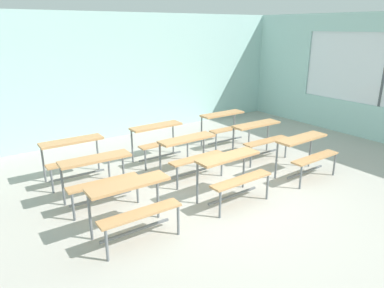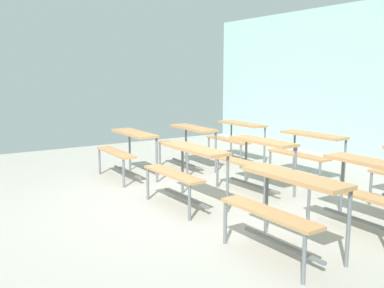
{
  "view_description": "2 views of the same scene",
  "coord_description": "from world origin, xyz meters",
  "px_view_note": "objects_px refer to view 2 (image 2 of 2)",
  "views": [
    {
      "loc": [
        -3.44,
        -3.72,
        2.67
      ],
      "look_at": [
        0.01,
        1.2,
        0.66
      ],
      "focal_mm": 32.98,
      "sensor_mm": 36.0,
      "label": 1
    },
    {
      "loc": [
        4.45,
        -2.71,
        1.67
      ],
      "look_at": [
        -0.91,
        0.77,
        0.6
      ],
      "focal_mm": 39.94,
      "sensor_mm": 36.0,
      "label": 2
    }
  ],
  "objects_px": {
    "desk_bench_r1c1": "(256,153)",
    "desk_bench_r2c0": "(237,132)",
    "desk_bench_r0c1": "(187,162)",
    "desk_bench_r1c0": "(188,137)",
    "desk_bench_r2c1": "(308,145)",
    "desk_bench_r0c2": "(286,195)",
    "desk_bench_r1c2": "(366,178)",
    "desk_bench_r0c0": "(128,143)"
  },
  "relations": [
    {
      "from": "desk_bench_r1c2",
      "to": "desk_bench_r2c1",
      "type": "relative_size",
      "value": 1.01
    },
    {
      "from": "desk_bench_r0c0",
      "to": "desk_bench_r2c0",
      "type": "relative_size",
      "value": 1.0
    },
    {
      "from": "desk_bench_r1c1",
      "to": "desk_bench_r2c0",
      "type": "relative_size",
      "value": 1.0
    },
    {
      "from": "desk_bench_r1c1",
      "to": "desk_bench_r2c0",
      "type": "bearing_deg",
      "value": 147.51
    },
    {
      "from": "desk_bench_r2c1",
      "to": "desk_bench_r1c1",
      "type": "bearing_deg",
      "value": -88.91
    },
    {
      "from": "desk_bench_r0c1",
      "to": "desk_bench_r1c1",
      "type": "distance_m",
      "value": 1.15
    },
    {
      "from": "desk_bench_r2c0",
      "to": "desk_bench_r2c1",
      "type": "xyz_separation_m",
      "value": [
        1.74,
        -0.0,
        0.0
      ]
    },
    {
      "from": "desk_bench_r0c2",
      "to": "desk_bench_r1c2",
      "type": "relative_size",
      "value": 1.0
    },
    {
      "from": "desk_bench_r0c0",
      "to": "desk_bench_r1c1",
      "type": "xyz_separation_m",
      "value": [
        1.73,
        1.17,
        0.0
      ]
    },
    {
      "from": "desk_bench_r0c1",
      "to": "desk_bench_r2c0",
      "type": "distance_m",
      "value": 2.85
    },
    {
      "from": "desk_bench_r2c0",
      "to": "desk_bench_r1c1",
      "type": "bearing_deg",
      "value": -30.57
    },
    {
      "from": "desk_bench_r1c0",
      "to": "desk_bench_r2c1",
      "type": "bearing_deg",
      "value": 35.04
    },
    {
      "from": "desk_bench_r2c0",
      "to": "desk_bench_r1c2",
      "type": "bearing_deg",
      "value": -16.42
    },
    {
      "from": "desk_bench_r0c2",
      "to": "desk_bench_r1c0",
      "type": "relative_size",
      "value": 0.99
    },
    {
      "from": "desk_bench_r1c2",
      "to": "desk_bench_r2c1",
      "type": "xyz_separation_m",
      "value": [
        -1.79,
        1.09,
        0.0
      ]
    },
    {
      "from": "desk_bench_r1c0",
      "to": "desk_bench_r0c0",
      "type": "bearing_deg",
      "value": -86.46
    },
    {
      "from": "desk_bench_r0c1",
      "to": "desk_bench_r1c0",
      "type": "distance_m",
      "value": 2.08
    },
    {
      "from": "desk_bench_r0c2",
      "to": "desk_bench_r1c1",
      "type": "xyz_separation_m",
      "value": [
        -1.75,
        1.19,
        0.0
      ]
    },
    {
      "from": "desk_bench_r1c0",
      "to": "desk_bench_r2c1",
      "type": "relative_size",
      "value": 1.01
    },
    {
      "from": "desk_bench_r0c1",
      "to": "desk_bench_r2c0",
      "type": "bearing_deg",
      "value": 127.4
    },
    {
      "from": "desk_bench_r1c0",
      "to": "desk_bench_r2c0",
      "type": "xyz_separation_m",
      "value": [
        -0.02,
        1.11,
        0.0
      ]
    },
    {
      "from": "desk_bench_r2c0",
      "to": "desk_bench_r1c0",
      "type": "bearing_deg",
      "value": -88.2
    },
    {
      "from": "desk_bench_r1c0",
      "to": "desk_bench_r1c1",
      "type": "height_order",
      "value": "same"
    },
    {
      "from": "desk_bench_r1c0",
      "to": "desk_bench_r1c1",
      "type": "distance_m",
      "value": 1.75
    },
    {
      "from": "desk_bench_r0c0",
      "to": "desk_bench_r1c2",
      "type": "height_order",
      "value": "same"
    },
    {
      "from": "desk_bench_r0c1",
      "to": "desk_bench_r1c0",
      "type": "relative_size",
      "value": 0.99
    },
    {
      "from": "desk_bench_r0c0",
      "to": "desk_bench_r2c0",
      "type": "distance_m",
      "value": 2.25
    },
    {
      "from": "desk_bench_r2c0",
      "to": "desk_bench_r0c0",
      "type": "bearing_deg",
      "value": -88.06
    },
    {
      "from": "desk_bench_r0c2",
      "to": "desk_bench_r2c1",
      "type": "bearing_deg",
      "value": 126.97
    },
    {
      "from": "desk_bench_r0c1",
      "to": "desk_bench_r0c0",
      "type": "bearing_deg",
      "value": 179.7
    },
    {
      "from": "desk_bench_r2c1",
      "to": "desk_bench_r0c1",
      "type": "bearing_deg",
      "value": -89.86
    },
    {
      "from": "desk_bench_r0c0",
      "to": "desk_bench_r1c0",
      "type": "height_order",
      "value": "same"
    },
    {
      "from": "desk_bench_r1c1",
      "to": "desk_bench_r0c2",
      "type": "bearing_deg",
      "value": -35.36
    },
    {
      "from": "desk_bench_r1c2",
      "to": "desk_bench_r1c0",
      "type": "bearing_deg",
      "value": -178.29
    },
    {
      "from": "desk_bench_r0c0",
      "to": "desk_bench_r0c1",
      "type": "distance_m",
      "value": 1.73
    },
    {
      "from": "desk_bench_r1c0",
      "to": "desk_bench_r0c1",
      "type": "bearing_deg",
      "value": -30.31
    },
    {
      "from": "desk_bench_r0c1",
      "to": "desk_bench_r1c1",
      "type": "relative_size",
      "value": 1.0
    },
    {
      "from": "desk_bench_r2c1",
      "to": "desk_bench_r2c0",
      "type": "bearing_deg",
      "value": 179.12
    },
    {
      "from": "desk_bench_r0c0",
      "to": "desk_bench_r2c1",
      "type": "xyz_separation_m",
      "value": [
        1.69,
        2.25,
        0.0
      ]
    },
    {
      "from": "desk_bench_r0c2",
      "to": "desk_bench_r2c1",
      "type": "distance_m",
      "value": 2.89
    },
    {
      "from": "desk_bench_r1c1",
      "to": "desk_bench_r2c0",
      "type": "distance_m",
      "value": 2.08
    },
    {
      "from": "desk_bench_r0c0",
      "to": "desk_bench_r1c2",
      "type": "distance_m",
      "value": 3.67
    }
  ]
}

